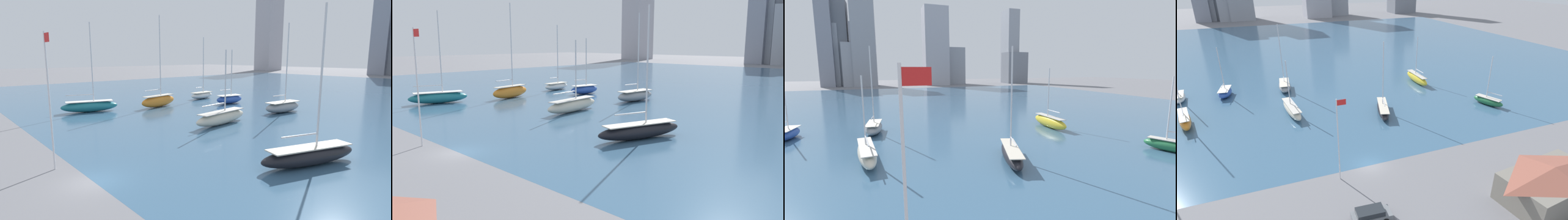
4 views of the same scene
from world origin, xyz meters
The scene contains 9 objects.
ground_plane centered at (0.00, 0.00, 0.00)m, with size 500.00×500.00×0.00m, color slate.
flag_pole centered at (-4.58, -1.36, 6.11)m, with size 1.24×0.14×11.24m.
sailboat_orange centered at (-25.70, 23.56, 1.22)m, with size 3.51×8.60×16.69m.
sailboat_white centered at (-28.67, 37.28, 0.87)m, with size 3.06×6.69×13.44m.
sailboat_teal centered at (-28.99, 11.71, 1.04)m, with size 4.89×9.52×14.88m.
sailboat_gray centered at (-7.07, 36.02, 1.02)m, with size 3.28×8.24×14.71m.
sailboat_black centered at (8.84, 15.58, 0.93)m, with size 5.07×10.16×13.58m.
sailboat_blue centered at (-19.72, 36.57, 0.94)m, with size 3.33×6.37×10.63m.
sailboat_cream centered at (-7.49, 21.61, 0.99)m, with size 3.26×10.61×10.22m.
Camera 1 is at (21.33, -8.52, 9.30)m, focal length 28.00 mm.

